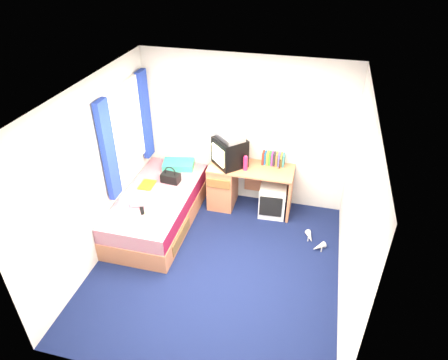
% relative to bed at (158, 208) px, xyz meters
% --- Properties ---
extents(ground, '(3.40, 3.40, 0.00)m').
position_rel_bed_xyz_m(ground, '(1.10, -0.70, -0.27)').
color(ground, '#0C1438').
rests_on(ground, ground).
extents(room_shell, '(3.40, 3.40, 3.40)m').
position_rel_bed_xyz_m(room_shell, '(1.10, -0.70, 1.18)').
color(room_shell, white).
rests_on(room_shell, ground).
extents(bed, '(1.01, 2.00, 0.54)m').
position_rel_bed_xyz_m(bed, '(0.00, 0.00, 0.00)').
color(bed, '#C57952').
rests_on(bed, ground).
extents(pillow, '(0.54, 0.40, 0.11)m').
position_rel_bed_xyz_m(pillow, '(0.07, 0.78, 0.33)').
color(pillow, '#1B76B5').
rests_on(pillow, bed).
extents(desk, '(1.30, 0.55, 0.75)m').
position_rel_bed_xyz_m(desk, '(1.00, 0.74, 0.14)').
color(desk, '#C57952').
rests_on(desk, ground).
extents(storage_cube, '(0.42, 0.42, 0.50)m').
position_rel_bed_xyz_m(storage_cube, '(1.65, 0.66, -0.02)').
color(storage_cube, silver).
rests_on(storage_cube, ground).
extents(crt_tv, '(0.60, 0.60, 0.44)m').
position_rel_bed_xyz_m(crt_tv, '(0.93, 0.74, 0.70)').
color(crt_tv, black).
rests_on(crt_tv, desk).
extents(vcr, '(0.51, 0.51, 0.08)m').
position_rel_bed_xyz_m(vcr, '(0.93, 0.74, 0.96)').
color(vcr, silver).
rests_on(vcr, crt_tv).
extents(book_row, '(0.34, 0.13, 0.20)m').
position_rel_bed_xyz_m(book_row, '(1.58, 0.90, 0.58)').
color(book_row, maroon).
rests_on(book_row, desk).
extents(picture_frame, '(0.03, 0.12, 0.14)m').
position_rel_bed_xyz_m(picture_frame, '(1.69, 0.86, 0.55)').
color(picture_frame, black).
rests_on(picture_frame, desk).
extents(pink_water_bottle, '(0.08, 0.08, 0.22)m').
position_rel_bed_xyz_m(pink_water_bottle, '(1.20, 0.64, 0.59)').
color(pink_water_bottle, '#E92052').
rests_on(pink_water_bottle, desk).
extents(aerosol_can, '(0.06, 0.06, 0.18)m').
position_rel_bed_xyz_m(aerosol_can, '(1.10, 0.82, 0.57)').
color(aerosol_can, silver).
rests_on(aerosol_can, desk).
extents(handbag, '(0.30, 0.19, 0.27)m').
position_rel_bed_xyz_m(handbag, '(0.09, 0.35, 0.35)').
color(handbag, black).
rests_on(handbag, bed).
extents(towel, '(0.36, 0.33, 0.10)m').
position_rel_bed_xyz_m(towel, '(0.30, -0.24, 0.32)').
color(towel, silver).
rests_on(towel, bed).
extents(magazine, '(0.22, 0.29, 0.01)m').
position_rel_bed_xyz_m(magazine, '(-0.22, 0.17, 0.28)').
color(magazine, '#D1DA18').
rests_on(magazine, bed).
extents(water_bottle, '(0.21, 0.12, 0.07)m').
position_rel_bed_xyz_m(water_bottle, '(-0.13, -0.36, 0.31)').
color(water_bottle, white).
rests_on(water_bottle, bed).
extents(colour_swatch_fan, '(0.23, 0.14, 0.01)m').
position_rel_bed_xyz_m(colour_swatch_fan, '(0.11, -0.53, 0.28)').
color(colour_swatch_fan, yellow).
rests_on(colour_swatch_fan, bed).
extents(remote_control, '(0.13, 0.16, 0.02)m').
position_rel_bed_xyz_m(remote_control, '(-0.02, -0.46, 0.28)').
color(remote_control, black).
rests_on(remote_control, bed).
extents(window_assembly, '(0.11, 1.42, 1.40)m').
position_rel_bed_xyz_m(window_assembly, '(-0.45, 0.20, 1.15)').
color(window_assembly, silver).
rests_on(window_assembly, room_shell).
extents(white_heels, '(0.32, 0.42, 0.09)m').
position_rel_bed_xyz_m(white_heels, '(2.35, 0.08, -0.23)').
color(white_heels, silver).
rests_on(white_heels, ground).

